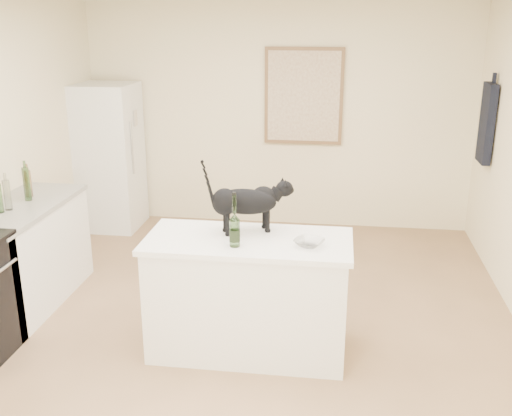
% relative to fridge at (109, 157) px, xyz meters
% --- Properties ---
extents(floor, '(5.50, 5.50, 0.00)m').
position_rel_fridge_xyz_m(floor, '(1.95, -2.35, -0.85)').
color(floor, '#9E7754').
rests_on(floor, ground).
extents(wall_back, '(4.50, 0.00, 4.50)m').
position_rel_fridge_xyz_m(wall_back, '(1.95, 0.40, 0.45)').
color(wall_back, '#F0E9B9').
rests_on(wall_back, ground).
extents(wall_front, '(4.50, 0.00, 4.50)m').
position_rel_fridge_xyz_m(wall_front, '(1.95, -5.10, 0.45)').
color(wall_front, '#F0E9B9').
rests_on(wall_front, ground).
extents(island_base, '(1.44, 0.67, 0.86)m').
position_rel_fridge_xyz_m(island_base, '(2.05, -2.55, -0.42)').
color(island_base, white).
rests_on(island_base, floor).
extents(island_top, '(1.50, 0.70, 0.04)m').
position_rel_fridge_xyz_m(island_top, '(2.05, -2.55, 0.03)').
color(island_top, white).
rests_on(island_top, island_base).
extents(left_cabinets, '(0.60, 1.40, 0.86)m').
position_rel_fridge_xyz_m(left_cabinets, '(0.00, -2.05, -0.42)').
color(left_cabinets, white).
rests_on(left_cabinets, floor).
extents(left_countertop, '(0.62, 1.44, 0.04)m').
position_rel_fridge_xyz_m(left_countertop, '(0.00, -2.05, 0.03)').
color(left_countertop, gray).
rests_on(left_countertop, left_cabinets).
extents(fridge, '(0.68, 0.68, 1.70)m').
position_rel_fridge_xyz_m(fridge, '(0.00, 0.00, 0.00)').
color(fridge, white).
rests_on(fridge, floor).
extents(artwork_frame, '(0.90, 0.03, 1.10)m').
position_rel_fridge_xyz_m(artwork_frame, '(2.25, 0.37, 0.70)').
color(artwork_frame, brown).
rests_on(artwork_frame, wall_back).
extents(artwork_canvas, '(0.82, 0.00, 1.02)m').
position_rel_fridge_xyz_m(artwork_canvas, '(2.25, 0.35, 0.70)').
color(artwork_canvas, beige).
rests_on(artwork_canvas, wall_back).
extents(hanging_garment, '(0.08, 0.34, 0.80)m').
position_rel_fridge_xyz_m(hanging_garment, '(4.14, -0.30, 0.55)').
color(hanging_garment, black).
rests_on(hanging_garment, wall_right).
extents(black_cat, '(0.63, 0.40, 0.42)m').
position_rel_fridge_xyz_m(black_cat, '(2.01, -2.41, 0.26)').
color(black_cat, black).
rests_on(black_cat, island_top).
extents(wine_bottle, '(0.07, 0.07, 0.34)m').
position_rel_fridge_xyz_m(wine_bottle, '(1.98, -2.71, 0.22)').
color(wine_bottle, '#2F6126').
rests_on(wine_bottle, island_top).
extents(glass_bowl, '(0.26, 0.26, 0.05)m').
position_rel_fridge_xyz_m(glass_bowl, '(2.49, -2.63, 0.07)').
color(glass_bowl, silver).
rests_on(glass_bowl, island_top).
extents(fridge_paper, '(0.02, 0.14, 0.18)m').
position_rel_fridge_xyz_m(fridge_paper, '(0.34, 0.05, 0.46)').
color(fridge_paper, beige).
rests_on(fridge_paper, fridge).
extents(counter_bottle_cluster, '(0.12, 0.51, 0.29)m').
position_rel_fridge_xyz_m(counter_bottle_cluster, '(-0.02, -2.02, 0.18)').
color(counter_bottle_cluster, brown).
rests_on(counter_bottle_cluster, left_countertop).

